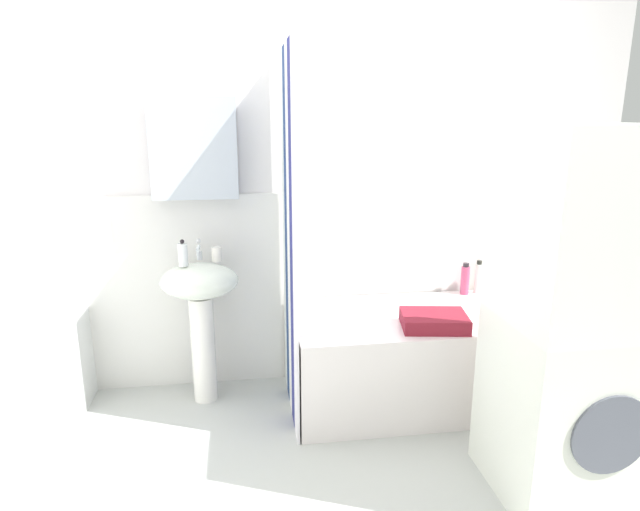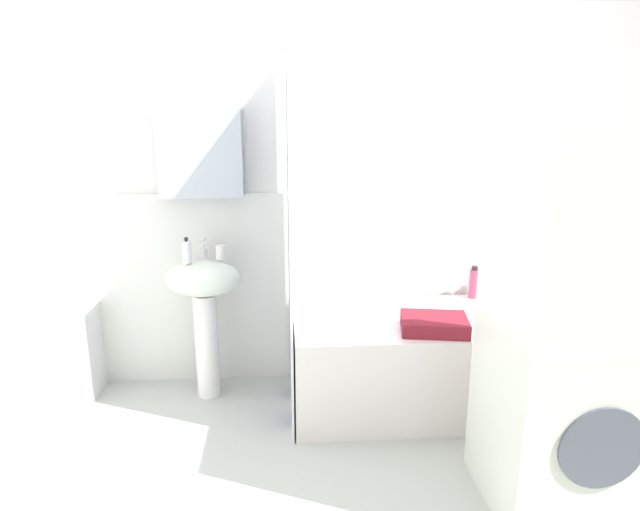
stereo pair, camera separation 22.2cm
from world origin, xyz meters
name	(u,v)px [view 1 (the left image)]	position (x,y,z in m)	size (l,w,h in m)	color
ground_plane	(392,504)	(0.00, 0.00, -0.02)	(4.80, 5.60, 0.04)	#B7BAB5
wall_back_tiled	(333,201)	(-0.05, 1.26, 1.14)	(3.60, 0.18, 2.40)	silver
wall_left_tiled	(7,249)	(-1.57, 0.34, 1.12)	(0.07, 1.81, 2.40)	silver
sink	(201,302)	(-0.86, 1.03, 0.61)	(0.44, 0.34, 0.84)	white
faucet	(199,250)	(-0.86, 1.11, 0.90)	(0.03, 0.12, 0.12)	silver
soap_dispenser	(183,254)	(-0.94, 1.00, 0.90)	(0.05, 0.05, 0.15)	white
toothbrush_cup	(217,254)	(-0.76, 1.08, 0.88)	(0.06, 0.06, 0.08)	white
bathtub	(417,357)	(0.38, 0.85, 0.27)	(1.45, 0.75, 0.54)	white
shower_curtain	(289,240)	(-0.36, 0.85, 1.00)	(0.01, 0.75, 2.00)	white
body_wash_bottle	(497,282)	(1.01, 1.16, 0.61)	(0.06, 0.06, 0.15)	gold
shampoo_bottle	(478,278)	(0.88, 1.16, 0.64)	(0.05, 0.05, 0.22)	white
conditioner_bottle	(465,280)	(0.78, 1.15, 0.63)	(0.05, 0.05, 0.20)	#BF466C
towel_folded	(434,321)	(0.39, 0.64, 0.58)	(0.35, 0.26, 0.08)	maroon
washer_dryer_stack	(578,321)	(0.78, -0.01, 0.81)	(0.62, 0.58, 1.62)	white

